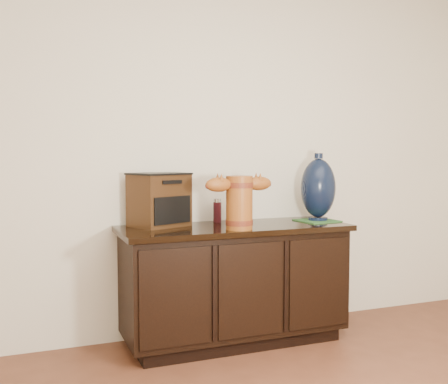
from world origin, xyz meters
name	(u,v)px	position (x,y,z in m)	size (l,w,h in m)	color
sideboard	(234,283)	(0.00, 2.23, 0.39)	(1.46, 0.56, 0.75)	black
terracotta_vessel	(239,199)	(-0.04, 2.06, 0.94)	(0.46, 0.19, 0.32)	#9B531C
tv_radio	(159,200)	(-0.45, 2.37, 0.92)	(0.41, 0.38, 0.34)	#38200E
green_mat	(317,221)	(0.61, 2.23, 0.76)	(0.24, 0.24, 0.01)	#30622C
lamp_base	(318,188)	(0.61, 2.23, 0.98)	(0.26, 0.26, 0.45)	black
spray_can	(217,211)	(-0.04, 2.42, 0.83)	(0.05, 0.05, 0.16)	#570F1A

